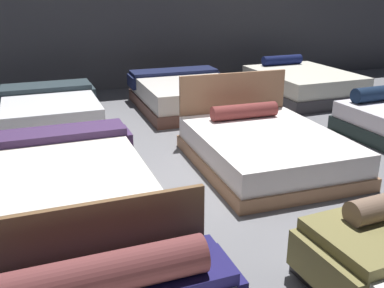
{
  "coord_description": "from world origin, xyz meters",
  "views": [
    {
      "loc": [
        -1.35,
        -4.37,
        2.06
      ],
      "look_at": [
        0.11,
        -0.36,
        0.5
      ],
      "focal_mm": 40.77,
      "sensor_mm": 36.0,
      "label": 1
    }
  ],
  "objects_px": {
    "bed_6": "(264,147)",
    "bed_9": "(50,109)",
    "bed_10": "(186,94)",
    "bed_11": "(302,84)",
    "bed_5": "(70,177)"
  },
  "relations": [
    {
      "from": "bed_6",
      "to": "bed_11",
      "type": "distance_m",
      "value": 3.58
    },
    {
      "from": "bed_6",
      "to": "bed_9",
      "type": "relative_size",
      "value": 1.06
    },
    {
      "from": "bed_9",
      "to": "bed_11",
      "type": "distance_m",
      "value": 4.66
    },
    {
      "from": "bed_6",
      "to": "bed_10",
      "type": "bearing_deg",
      "value": 92.33
    },
    {
      "from": "bed_5",
      "to": "bed_9",
      "type": "distance_m",
      "value": 2.79
    },
    {
      "from": "bed_10",
      "to": "bed_11",
      "type": "distance_m",
      "value": 2.37
    },
    {
      "from": "bed_6",
      "to": "bed_9",
      "type": "height_order",
      "value": "bed_6"
    },
    {
      "from": "bed_11",
      "to": "bed_10",
      "type": "bearing_deg",
      "value": 178.39
    },
    {
      "from": "bed_6",
      "to": "bed_11",
      "type": "xyz_separation_m",
      "value": [
        2.32,
        2.72,
        0.04
      ]
    },
    {
      "from": "bed_10",
      "to": "bed_11",
      "type": "xyz_separation_m",
      "value": [
        2.36,
        -0.02,
        0.0
      ]
    },
    {
      "from": "bed_5",
      "to": "bed_11",
      "type": "distance_m",
      "value": 5.41
    },
    {
      "from": "bed_10",
      "to": "bed_6",
      "type": "bearing_deg",
      "value": -88.48
    },
    {
      "from": "bed_5",
      "to": "bed_9",
      "type": "bearing_deg",
      "value": 90.49
    },
    {
      "from": "bed_6",
      "to": "bed_10",
      "type": "xyz_separation_m",
      "value": [
        -0.05,
        2.74,
        0.03
      ]
    },
    {
      "from": "bed_10",
      "to": "bed_11",
      "type": "relative_size",
      "value": 0.99
    }
  ]
}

